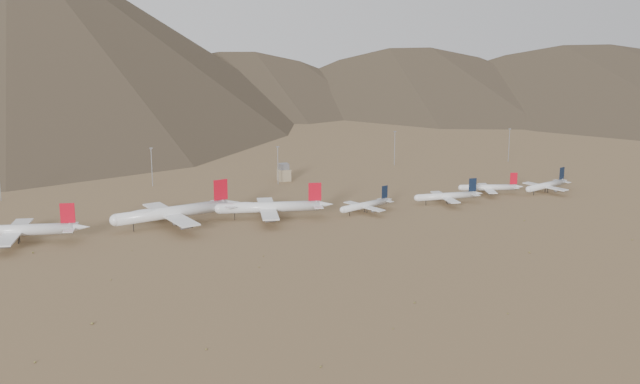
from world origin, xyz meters
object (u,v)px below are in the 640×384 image
object	(u,v)px
widebody_centre	(173,212)
narrowbody_a	(366,205)
widebody_west	(16,230)
control_tower	(284,173)
widebody_east	(270,207)
narrowbody_b	(448,196)

from	to	relation	value
widebody_centre	narrowbody_a	world-z (taller)	widebody_centre
widebody_west	narrowbody_a	distance (m)	188.25
widebody_west	control_tower	distance (m)	196.17
widebody_west	widebody_centre	size ratio (longest dim) A/B	0.89
widebody_centre	narrowbody_a	size ratio (longest dim) A/B	1.89
widebody_west	narrowbody_a	xyz separation A→B (m)	(188.23, 1.15, -2.40)
widebody_centre	widebody_east	xyz separation A→B (m)	(53.30, -2.58, -0.88)
narrowbody_b	control_tower	size ratio (longest dim) A/B	3.71
widebody_west	widebody_east	world-z (taller)	widebody_east
widebody_centre	narrowbody_a	xyz separation A→B (m)	(109.44, -6.59, -3.27)
narrowbody_a	narrowbody_b	bearing A→B (deg)	-17.52
widebody_west	control_tower	bearing A→B (deg)	42.15
control_tower	widebody_west	bearing A→B (deg)	-149.21
widebody_centre	narrowbody_a	bearing A→B (deg)	-16.53
widebody_east	narrowbody_a	xyz separation A→B (m)	(56.13, -4.01, -2.40)
widebody_west	widebody_centre	world-z (taller)	widebody_centre
widebody_centre	narrowbody_b	size ratio (longest dim) A/B	1.65
narrowbody_b	control_tower	bearing A→B (deg)	131.70
widebody_centre	widebody_east	distance (m)	53.37
widebody_east	narrowbody_b	size ratio (longest dim) A/B	1.47
narrowbody_b	widebody_centre	bearing A→B (deg)	-177.06
widebody_west	narrowbody_b	world-z (taller)	widebody_west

